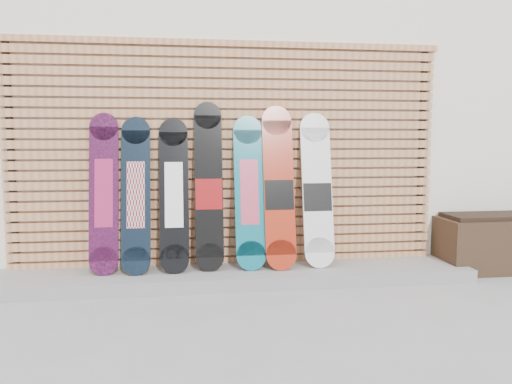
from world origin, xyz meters
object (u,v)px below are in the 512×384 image
at_px(snowboard_0, 104,193).
at_px(snowboard_2, 174,195).
at_px(snowboard_1, 136,195).
at_px(snowboard_5, 279,188).
at_px(snowboard_3, 209,187).
at_px(snowboard_4, 249,192).
at_px(snowboard_6, 317,191).
at_px(planter_box, 502,242).

bearing_deg(snowboard_0, snowboard_2, -1.31).
bearing_deg(snowboard_1, snowboard_5, -0.20).
distance_m(snowboard_3, snowboard_4, 0.39).
relative_size(snowboard_3, snowboard_6, 1.07).
relative_size(snowboard_0, snowboard_3, 0.93).
height_order(snowboard_2, snowboard_5, snowboard_5).
bearing_deg(planter_box, snowboard_5, 179.92).
relative_size(planter_box, snowboard_1, 0.90).
bearing_deg(snowboard_3, snowboard_2, -176.95).
bearing_deg(snowboard_2, snowboard_5, -0.63).
height_order(snowboard_5, snowboard_6, snowboard_5).
height_order(planter_box, snowboard_1, snowboard_1).
bearing_deg(snowboard_1, snowboard_3, 2.01).
height_order(snowboard_2, snowboard_3, snowboard_3).
bearing_deg(snowboard_4, snowboard_0, 179.70).
bearing_deg(snowboard_4, snowboard_1, -179.25).
distance_m(snowboard_0, snowboard_3, 0.96).
height_order(planter_box, snowboard_0, snowboard_0).
bearing_deg(snowboard_6, snowboard_1, -179.49).
xyz_separation_m(snowboard_4, snowboard_6, (0.67, 0.00, 0.00)).
height_order(planter_box, snowboard_2, snowboard_2).
relative_size(snowboard_3, snowboard_5, 1.02).
distance_m(snowboard_0, snowboard_1, 0.29).
relative_size(planter_box, snowboard_6, 0.88).
xyz_separation_m(snowboard_3, snowboard_4, (0.39, -0.01, -0.05)).
height_order(snowboard_0, snowboard_1, snowboard_0).
xyz_separation_m(planter_box, snowboard_3, (-3.02, 0.03, 0.61)).
xyz_separation_m(snowboard_2, snowboard_3, (0.33, 0.02, 0.07)).
distance_m(snowboard_2, snowboard_5, 1.00).
xyz_separation_m(snowboard_5, snowboard_6, (0.38, 0.02, -0.03)).
distance_m(snowboard_1, snowboard_2, 0.35).
bearing_deg(snowboard_1, snowboard_4, 0.75).
bearing_deg(snowboard_0, planter_box, -0.42).
xyz_separation_m(snowboard_3, snowboard_6, (1.05, -0.01, -0.05)).
bearing_deg(snowboard_1, snowboard_2, 1.04).
relative_size(planter_box, snowboard_4, 0.89).
distance_m(planter_box, snowboard_2, 3.39).
height_order(planter_box, snowboard_4, snowboard_4).
bearing_deg(snowboard_3, snowboard_4, -1.45).
xyz_separation_m(snowboard_2, snowboard_5, (1.00, -0.01, 0.05)).
distance_m(snowboard_1, snowboard_3, 0.68).
distance_m(snowboard_4, snowboard_5, 0.29).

